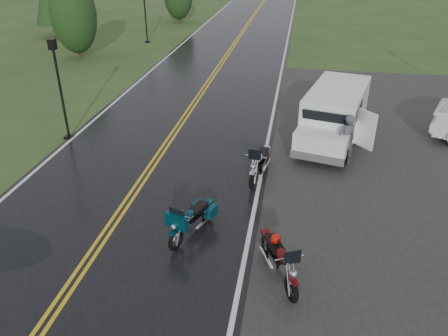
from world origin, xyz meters
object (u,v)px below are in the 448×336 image
(motorcycle_red, at_px, (292,280))
(motorcycle_silver, at_px, (253,172))
(van_white, at_px, (302,129))
(person_at_van, at_px, (346,141))
(lamp_post_near_left, at_px, (61,91))
(lamp_post_far_left, at_px, (145,14))
(motorcycle_teal, at_px, (175,232))

(motorcycle_red, height_order, motorcycle_silver, motorcycle_silver)
(van_white, xyz_separation_m, person_at_van, (1.51, -0.57, -0.11))
(lamp_post_near_left, xyz_separation_m, lamp_post_far_left, (-2.53, 17.28, 0.06))
(motorcycle_teal, relative_size, van_white, 0.37)
(motorcycle_red, bearing_deg, person_at_van, 52.64)
(motorcycle_teal, xyz_separation_m, van_white, (2.98, 6.10, 0.46))
(motorcycle_silver, bearing_deg, motorcycle_red, -65.09)
(van_white, bearing_deg, motorcycle_silver, -103.24)
(person_at_van, bearing_deg, van_white, -49.63)
(van_white, bearing_deg, lamp_post_near_left, -166.09)
(motorcycle_teal, xyz_separation_m, lamp_post_near_left, (-6.04, 6.09, 1.37))
(motorcycle_red, xyz_separation_m, motorcycle_silver, (-1.34, 4.61, 0.02))
(motorcycle_red, height_order, person_at_van, person_at_van)
(motorcycle_teal, relative_size, lamp_post_near_left, 0.51)
(motorcycle_silver, relative_size, person_at_van, 1.16)
(van_white, xyz_separation_m, lamp_post_far_left, (-11.56, 17.27, 0.97))
(motorcycle_silver, relative_size, van_white, 0.41)
(motorcycle_teal, height_order, person_at_van, person_at_van)
(lamp_post_near_left, bearing_deg, motorcycle_silver, -19.78)
(motorcycle_silver, xyz_separation_m, lamp_post_far_left, (-10.15, 20.02, 1.38))
(lamp_post_near_left, bearing_deg, motorcycle_teal, -45.21)
(motorcycle_silver, distance_m, lamp_post_far_left, 22.49)
(van_white, relative_size, person_at_van, 2.86)
(motorcycle_teal, height_order, motorcycle_silver, motorcycle_silver)
(motorcycle_teal, xyz_separation_m, person_at_van, (4.50, 5.54, 0.34))
(motorcycle_red, bearing_deg, van_white, 65.20)
(motorcycle_red, distance_m, van_white, 7.38)
(motorcycle_silver, bearing_deg, lamp_post_far_left, 125.55)
(motorcycle_teal, relative_size, person_at_van, 1.06)
(van_white, bearing_deg, person_at_van, -6.75)
(person_at_van, relative_size, lamp_post_far_left, 0.46)
(motorcycle_teal, relative_size, motorcycle_silver, 0.91)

